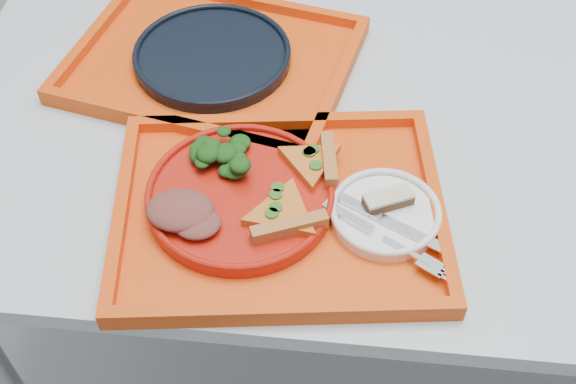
% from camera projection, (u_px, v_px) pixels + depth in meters
% --- Properties ---
extents(ground, '(10.00, 10.00, 0.00)m').
position_uv_depth(ground, '(395.00, 352.00, 1.70)').
color(ground, gray).
rests_on(ground, ground).
extents(table, '(1.60, 0.80, 0.75)m').
position_uv_depth(table, '(441.00, 155.00, 1.18)').
color(table, '#B2BEC8').
rests_on(table, ground).
extents(tray_main, '(0.49, 0.41, 0.01)m').
position_uv_depth(tray_main, '(279.00, 213.00, 1.00)').
color(tray_main, '#DD420B').
rests_on(tray_main, table).
extents(tray_far, '(0.51, 0.44, 0.01)m').
position_uv_depth(tray_far, '(213.00, 63.00, 1.21)').
color(tray_far, '#DD420B').
rests_on(tray_far, table).
extents(dinner_plate, '(0.26, 0.26, 0.02)m').
position_uv_depth(dinner_plate, '(241.00, 197.00, 1.00)').
color(dinner_plate, '#AE170B').
rests_on(dinner_plate, tray_main).
extents(side_plate, '(0.15, 0.15, 0.01)m').
position_uv_depth(side_plate, '(385.00, 215.00, 0.98)').
color(side_plate, white).
rests_on(side_plate, tray_main).
extents(navy_plate, '(0.26, 0.26, 0.02)m').
position_uv_depth(navy_plate, '(212.00, 57.00, 1.20)').
color(navy_plate, black).
rests_on(navy_plate, tray_far).
extents(pizza_slice_a, '(0.14, 0.15, 0.02)m').
position_uv_depth(pizza_slice_a, '(283.00, 210.00, 0.96)').
color(pizza_slice_a, orange).
rests_on(pizza_slice_a, dinner_plate).
extents(pizza_slice_b, '(0.12, 0.11, 0.02)m').
position_uv_depth(pizza_slice_b, '(310.00, 160.00, 1.02)').
color(pizza_slice_b, orange).
rests_on(pizza_slice_b, dinner_plate).
extents(salad_heap, '(0.08, 0.08, 0.04)m').
position_uv_depth(salad_heap, '(220.00, 148.00, 1.02)').
color(salad_heap, black).
rests_on(salad_heap, dinner_plate).
extents(meat_portion, '(0.09, 0.07, 0.03)m').
position_uv_depth(meat_portion, '(180.00, 210.00, 0.95)').
color(meat_portion, brown).
rests_on(meat_portion, dinner_plate).
extents(dessert_bar, '(0.07, 0.05, 0.02)m').
position_uv_depth(dessert_bar, '(388.00, 199.00, 0.98)').
color(dessert_bar, '#462D17').
rests_on(dessert_bar, side_plate).
extents(knife, '(0.17, 0.10, 0.01)m').
position_uv_depth(knife, '(390.00, 221.00, 0.96)').
color(knife, silver).
rests_on(knife, side_plate).
extents(fork, '(0.17, 0.12, 0.01)m').
position_uv_depth(fork, '(382.00, 236.00, 0.94)').
color(fork, silver).
rests_on(fork, side_plate).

